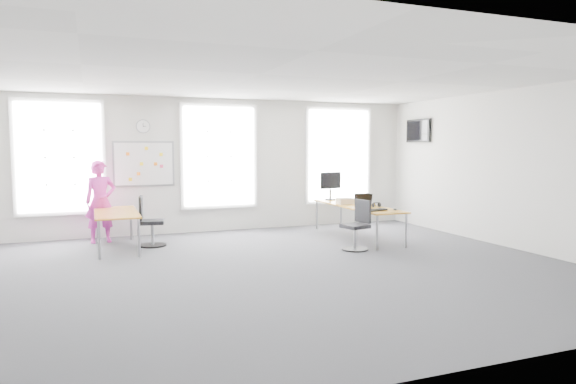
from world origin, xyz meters
name	(u,v)px	position (x,y,z in m)	size (l,w,h in m)	color
floor	(262,271)	(0.00, 0.00, 0.00)	(10.00, 10.00, 0.00)	#2C2C31
ceiling	(261,74)	(0.00, 0.00, 3.00)	(10.00, 10.00, 0.00)	white
wall_back	(206,165)	(0.00, 4.00, 1.50)	(10.00, 10.00, 0.00)	silver
wall_front	(417,199)	(0.00, -4.00, 1.50)	(10.00, 10.00, 0.00)	silver
wall_right	(515,169)	(5.00, 0.00, 1.50)	(10.00, 10.00, 0.00)	silver
window_left	(60,157)	(-3.00, 3.97, 1.70)	(1.60, 0.06, 2.20)	white
window_mid	(219,156)	(0.30, 3.97, 1.70)	(1.60, 0.06, 2.20)	white
window_right	(338,156)	(3.30, 3.97, 1.70)	(1.60, 0.06, 2.20)	white
desk_right	(357,207)	(2.80, 2.09, 0.64)	(0.75, 2.83, 0.69)	gold
desk_left	(116,215)	(-2.00, 2.64, 0.64)	(0.77, 1.93, 0.70)	gold
chair_right	(357,228)	(2.18, 0.93, 0.41)	(0.51, 0.51, 0.93)	black
chair_left	(149,224)	(-1.40, 2.68, 0.43)	(0.52, 0.52, 0.98)	black
person	(101,202)	(-2.26, 3.43, 0.82)	(0.60, 0.39, 1.65)	#C92EA1
whiteboard	(144,164)	(-1.35, 3.97, 1.55)	(1.20, 0.03, 0.90)	white
wall_clock	(143,126)	(-1.35, 3.97, 2.35)	(0.30, 0.30, 0.04)	gray
tv	(418,131)	(4.95, 3.00, 2.30)	(0.06, 0.90, 0.55)	black
keyboard	(377,210)	(2.71, 1.12, 0.70)	(0.43, 0.15, 0.02)	black
mouse	(395,209)	(3.04, 1.01, 0.71)	(0.07, 0.11, 0.04)	black
lens_cap	(380,208)	(2.96, 1.41, 0.69)	(0.06, 0.06, 0.01)	black
headphones	(376,205)	(2.99, 1.62, 0.73)	(0.17, 0.09, 0.10)	black
laptop_sleeve	(363,200)	(2.83, 1.87, 0.82)	(0.34, 0.25, 0.27)	black
paper_stack	(345,201)	(2.71, 2.43, 0.75)	(0.34, 0.26, 0.12)	beige
monitor	(331,183)	(2.77, 3.28, 1.08)	(0.57, 0.24, 0.64)	black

